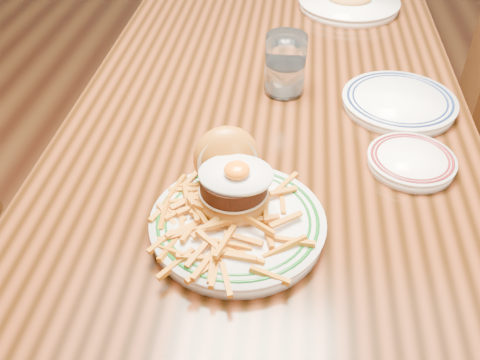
# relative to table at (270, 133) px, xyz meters

# --- Properties ---
(floor) EXTENTS (6.00, 6.00, 0.00)m
(floor) POSITION_rel_table_xyz_m (0.00, 0.00, -0.66)
(floor) COLOR black
(floor) RESTS_ON ground
(table) EXTENTS (0.85, 1.60, 0.75)m
(table) POSITION_rel_table_xyz_m (0.00, 0.00, 0.00)
(table) COLOR black
(table) RESTS_ON floor
(main_plate) EXTENTS (0.28, 0.30, 0.14)m
(main_plate) POSITION_rel_table_xyz_m (-0.03, -0.39, 0.13)
(main_plate) COLOR white
(main_plate) RESTS_ON table
(side_plate) EXTENTS (0.16, 0.16, 0.02)m
(side_plate) POSITION_rel_table_xyz_m (0.27, -0.21, 0.10)
(side_plate) COLOR white
(side_plate) RESTS_ON table
(rear_plate) EXTENTS (0.24, 0.24, 0.03)m
(rear_plate) POSITION_rel_table_xyz_m (0.27, -0.00, 0.10)
(rear_plate) COLOR white
(rear_plate) RESTS_ON table
(water_glass) EXTENTS (0.09, 0.09, 0.13)m
(water_glass) POSITION_rel_table_xyz_m (0.03, 0.04, 0.15)
(water_glass) COLOR white
(water_glass) RESTS_ON table
(far_plate) EXTENTS (0.29, 0.29, 0.05)m
(far_plate) POSITION_rel_table_xyz_m (0.19, 0.53, 0.11)
(far_plate) COLOR white
(far_plate) RESTS_ON table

